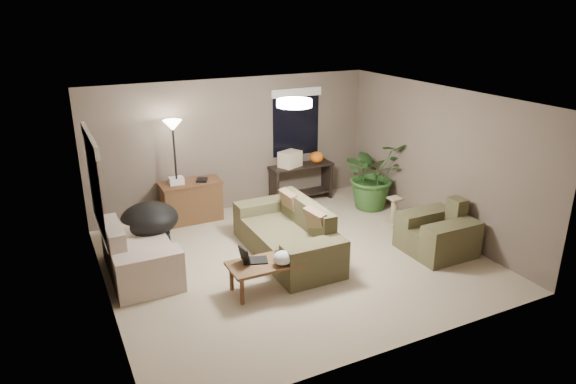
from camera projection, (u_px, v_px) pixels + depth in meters
name	position (u px, v px, depth m)	size (l,w,h in m)	color
room_shell	(294.00, 183.00, 7.58)	(5.50, 5.50, 5.50)	tan
main_sofa	(289.00, 237.00, 8.06)	(0.95, 2.20, 0.85)	brown
throw_pillows	(303.00, 214.00, 8.05)	(0.28, 1.36, 0.47)	#8C7251
loveseat	(139.00, 256.00, 7.46)	(0.90, 1.60, 0.85)	beige
armchair	(437.00, 234.00, 8.16)	(0.95, 1.00, 0.85)	#49462C
coffee_table	(265.00, 267.00, 7.02)	(1.00, 0.55, 0.42)	brown
laptop	(251.00, 258.00, 7.00)	(0.40, 0.32, 0.24)	black
plastic_bag	(283.00, 258.00, 6.93)	(0.27, 0.24, 0.19)	white
desk	(192.00, 201.00, 9.32)	(1.10, 0.50, 0.75)	brown
desk_papers	(182.00, 181.00, 9.10)	(0.71, 0.29, 0.12)	silver
console_table	(301.00, 180.00, 10.29)	(1.30, 0.40, 0.75)	black
pumpkin	(317.00, 157.00, 10.29)	(0.28, 0.28, 0.23)	orange
cardboard_box	(290.00, 159.00, 10.03)	(0.41, 0.30, 0.30)	beige
papasan_chair	(150.00, 224.00, 8.14)	(1.07, 1.07, 0.80)	black
floor_lamp	(173.00, 138.00, 8.73)	(0.32, 0.32, 1.91)	black
ceiling_fixture	(294.00, 103.00, 7.17)	(0.50, 0.50, 0.10)	white
houseplant	(373.00, 181.00, 9.92)	(1.21, 1.34, 1.05)	#2D5923
cat_scratching_post	(394.00, 213.00, 9.24)	(0.32, 0.32, 0.50)	tan
window_left	(92.00, 168.00, 6.52)	(0.05, 1.56, 1.33)	black
window_back	(296.00, 111.00, 10.02)	(1.06, 0.05, 1.33)	black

